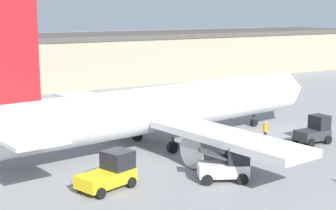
% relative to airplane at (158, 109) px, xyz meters
% --- Properties ---
extents(ground_plane, '(400.00, 400.00, 0.00)m').
position_rel_airplane_xyz_m(ground_plane, '(1.03, 0.14, -3.01)').
color(ground_plane, gray).
extents(terminal_building, '(87.76, 13.96, 7.13)m').
position_rel_airplane_xyz_m(terminal_building, '(12.72, 36.35, 0.56)').
color(terminal_building, gray).
rests_on(terminal_building, ground_plane).
extents(airplane, '(35.34, 28.92, 12.27)m').
position_rel_airplane_xyz_m(airplane, '(0.00, 0.00, 0.00)').
color(airplane, silver).
rests_on(airplane, ground_plane).
extents(ground_crew_worker, '(0.37, 0.37, 1.67)m').
position_rel_airplane_xyz_m(ground_crew_worker, '(8.46, -3.09, -2.12)').
color(ground_crew_worker, '#1E2338').
rests_on(ground_crew_worker, ground_plane).
extents(baggage_tug, '(2.80, 1.92, 2.26)m').
position_rel_airplane_xyz_m(baggage_tug, '(11.46, -5.64, -1.99)').
color(baggage_tug, '#2D2D33').
rests_on(baggage_tug, ground_plane).
extents(belt_loader_truck, '(3.48, 2.86, 2.30)m').
position_rel_airplane_xyz_m(belt_loader_truck, '(-0.33, -9.61, -1.94)').
color(belt_loader_truck, silver).
rests_on(belt_loader_truck, ground_plane).
extents(pushback_tug, '(3.95, 2.98, 2.22)m').
position_rel_airplane_xyz_m(pushback_tug, '(-7.28, -7.07, -1.99)').
color(pushback_tug, yellow).
rests_on(pushback_tug, ground_plane).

